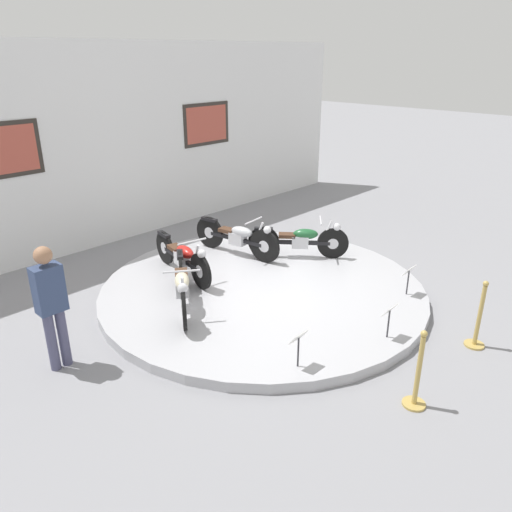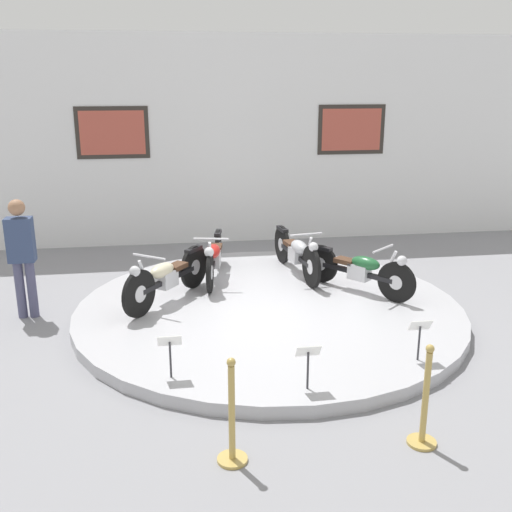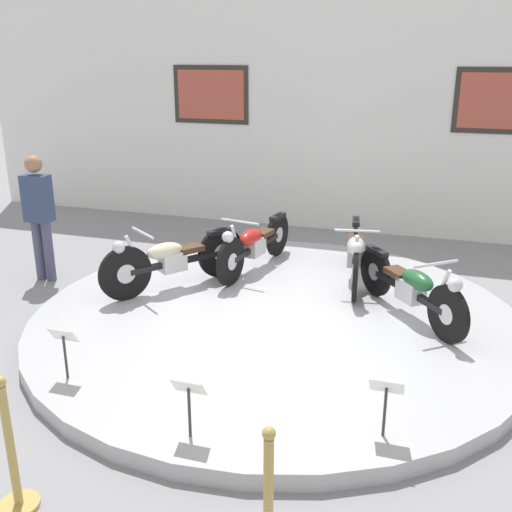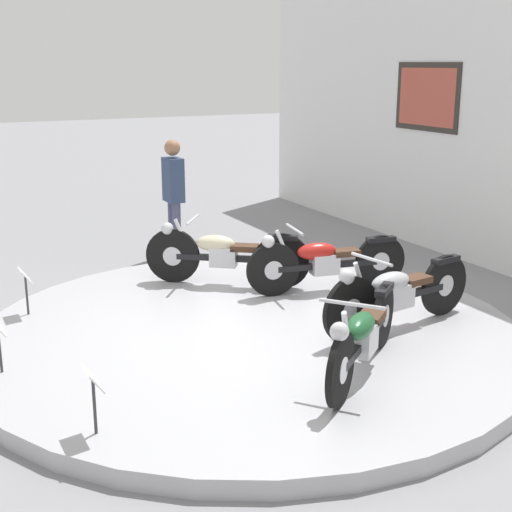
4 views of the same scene
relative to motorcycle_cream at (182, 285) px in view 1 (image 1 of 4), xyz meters
name	(u,v)px [view 1 (image 1 of 4)]	position (x,y,z in m)	size (l,w,h in m)	color
ground_plane	(263,294)	(1.45, -0.36, -0.56)	(60.00, 60.00, 0.00)	gray
display_platform	(263,290)	(1.45, -0.36, -0.48)	(5.55, 5.55, 0.16)	#ADADB2
back_wall	(118,145)	(1.45, 3.87, 1.52)	(14.00, 0.22, 4.14)	white
motorcycle_cream	(182,285)	(0.00, 0.00, 0.00)	(1.24, 1.66, 0.81)	black
motorcycle_red	(183,256)	(0.77, 0.95, -0.02)	(0.55, 1.96, 0.79)	black
motorcycle_silver	(238,236)	(2.13, 0.95, 0.00)	(0.54, 1.99, 0.80)	black
motorcycle_green	(300,239)	(2.91, 0.00, -0.03)	(1.29, 1.55, 0.78)	black
info_placard_front_left	(299,342)	(0.02, -2.32, -0.03)	(0.26, 0.11, 0.51)	#333338
info_placard_front_centre	(389,314)	(1.45, -2.78, -0.03)	(0.26, 0.11, 0.51)	#333338
info_placard_front_right	(409,274)	(2.88, -2.32, -0.03)	(0.26, 0.11, 0.51)	#333338
visitor_standing	(51,301)	(-1.99, 0.11, 0.42)	(0.36, 0.23, 1.72)	#4C4C6B
stanchion_post_left_of_entry	(417,381)	(0.55, -3.68, -0.21)	(0.28, 0.28, 1.02)	tan
stanchion_post_right_of_entry	(478,325)	(2.35, -3.68, -0.21)	(0.28, 0.28, 1.02)	tan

